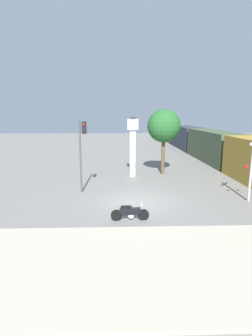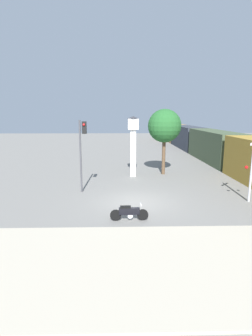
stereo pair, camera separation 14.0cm
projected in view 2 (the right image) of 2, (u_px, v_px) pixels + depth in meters
ground_plane at (136, 202)px, 15.78m from camera, size 120.00×120.00×0.00m
sidewalk_strip at (148, 264)px, 9.18m from camera, size 36.00×6.00×0.10m
motorcycle at (129, 213)px, 13.01m from camera, size 1.92×0.41×0.84m
clock_tower at (133, 137)px, 21.87m from camera, size 1.05×1.05×5.06m
freight_train at (198, 141)px, 35.56m from camera, size 2.80×47.48×3.40m
traffic_light at (82, 144)px, 17.26m from camera, size 0.50×0.35×4.85m
railroad_crossing_signal at (252, 167)px, 15.51m from camera, size 0.90×0.82×3.88m
street_tree at (164, 126)px, 22.46m from camera, size 2.86×2.86×5.68m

